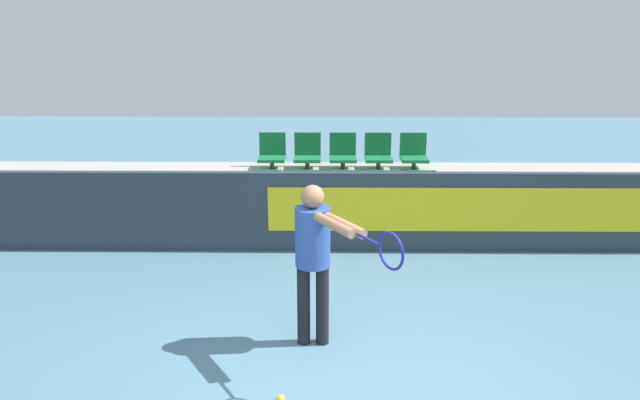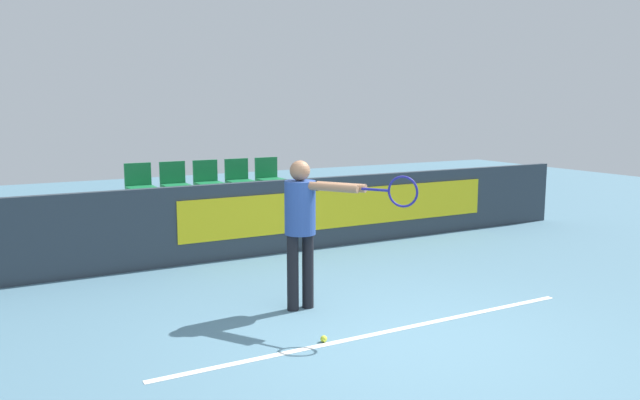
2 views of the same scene
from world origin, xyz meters
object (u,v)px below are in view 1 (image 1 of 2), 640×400
at_px(tennis_player, 316,249).
at_px(stadium_chair_2, 344,193).
at_px(stadium_chair_6, 307,153).
at_px(stadium_chair_9, 414,153).
at_px(stadium_chair_3, 383,193).
at_px(stadium_chair_5, 272,153).
at_px(stadium_chair_0, 267,193).
at_px(stadium_chair_1, 306,193).
at_px(stadium_chair_8, 378,153).
at_px(stadium_chair_7, 343,153).
at_px(stadium_chair_4, 422,193).
at_px(tennis_ball, 281,398).

bearing_deg(tennis_player, stadium_chair_2, 50.74).
distance_m(stadium_chair_6, stadium_chair_9, 1.73).
xyz_separation_m(stadium_chair_2, stadium_chair_3, (0.58, 0.00, 0.00)).
xyz_separation_m(stadium_chair_5, stadium_chair_9, (2.31, 0.00, 0.00)).
distance_m(stadium_chair_0, stadium_chair_1, 0.58).
height_order(stadium_chair_2, stadium_chair_8, stadium_chair_8).
bearing_deg(stadium_chair_9, stadium_chair_1, -149.40).
relative_size(stadium_chair_0, stadium_chair_2, 1.00).
height_order(stadium_chair_1, stadium_chair_2, same).
xyz_separation_m(stadium_chair_6, stadium_chair_7, (0.58, 0.00, 0.00)).
xyz_separation_m(stadium_chair_3, stadium_chair_5, (-1.73, 1.03, 0.38)).
distance_m(stadium_chair_6, tennis_player, 4.36).
relative_size(stadium_chair_2, stadium_chair_3, 1.00).
height_order(stadium_chair_4, stadium_chair_8, stadium_chair_8).
xyz_separation_m(stadium_chair_7, tennis_ball, (-0.66, -5.31, -0.97)).
bearing_deg(tennis_ball, stadium_chair_6, 89.15).
xyz_separation_m(stadium_chair_3, stadium_chair_6, (-1.16, 1.03, 0.38)).
distance_m(stadium_chair_0, stadium_chair_2, 1.16).
relative_size(stadium_chair_5, stadium_chair_9, 1.00).
height_order(stadium_chair_0, stadium_chair_8, stadium_chair_8).
height_order(stadium_chair_1, stadium_chair_9, stadium_chair_9).
bearing_deg(tennis_ball, stadium_chair_2, 81.27).
height_order(stadium_chair_5, stadium_chair_9, same).
bearing_deg(tennis_player, stadium_chair_4, 32.44).
bearing_deg(stadium_chair_2, stadium_chair_5, 138.43).
xyz_separation_m(stadium_chair_3, stadium_chair_4, (0.58, 0.00, 0.00)).
distance_m(stadium_chair_0, tennis_player, 3.45).
height_order(stadium_chair_2, stadium_chair_7, stadium_chair_7).
relative_size(stadium_chair_0, tennis_ball, 8.59).
height_order(stadium_chair_6, tennis_player, tennis_player).
bearing_deg(stadium_chair_0, stadium_chair_1, 0.00).
distance_m(stadium_chair_4, tennis_ball, 4.69).
bearing_deg(stadium_chair_7, stadium_chair_0, -138.43).
distance_m(stadium_chair_0, stadium_chair_3, 1.73).
distance_m(stadium_chair_2, tennis_player, 3.38).
height_order(stadium_chair_4, stadium_chair_9, stadium_chair_9).
relative_size(stadium_chair_4, tennis_ball, 8.59).
height_order(stadium_chair_1, stadium_chair_3, same).
bearing_deg(stadium_chair_0, stadium_chair_8, 30.60).
distance_m(stadium_chair_1, stadium_chair_5, 1.24).
height_order(stadium_chair_1, stadium_chair_4, same).
xyz_separation_m(stadium_chair_0, stadium_chair_7, (1.16, 1.03, 0.38)).
bearing_deg(tennis_player, stadium_chair_9, 37.74).
xyz_separation_m(stadium_chair_0, stadium_chair_5, (0.00, 1.03, 0.38)).
relative_size(stadium_chair_0, stadium_chair_8, 1.00).
xyz_separation_m(stadium_chair_8, stadium_chair_9, (0.58, 0.00, 0.00)).
bearing_deg(stadium_chair_4, stadium_chair_5, 156.08).
xyz_separation_m(stadium_chair_3, stadium_chair_8, (0.00, 1.03, 0.38)).
bearing_deg(stadium_chair_3, stadium_chair_4, 0.00).
bearing_deg(stadium_chair_5, stadium_chair_2, -41.57).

